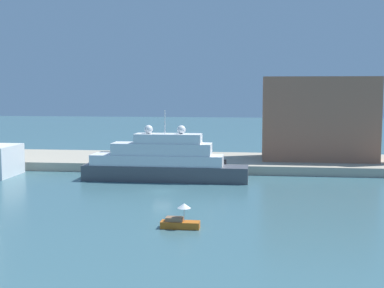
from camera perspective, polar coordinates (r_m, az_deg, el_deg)
name	(u,v)px	position (r m, az deg, el deg)	size (l,w,h in m)	color
ground	(163,192)	(76.57, -3.18, -5.13)	(400.00, 400.00, 0.00)	#3D6670
quay_dock	(187,162)	(101.64, -0.58, -1.92)	(110.00, 19.70, 1.56)	#ADA38E
large_yacht	(163,162)	(85.05, -3.16, -1.96)	(26.53, 4.54, 11.36)	#4C4C51
small_motorboat	(180,221)	(56.63, -1.30, -8.27)	(4.14, 1.44, 2.69)	#C66019
harbor_building	(318,118)	(101.56, 13.46, 2.70)	(20.67, 10.40, 15.35)	#9E664C
parked_car	(107,156)	(100.17, -9.10, -1.30)	(4.12, 1.63, 1.43)	black
person_figure	(136,155)	(99.99, -6.02, -1.16)	(0.36, 0.36, 1.75)	#334C8C
mooring_bollard	(225,162)	(92.58, 3.59, -1.94)	(0.47, 0.47, 0.89)	black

